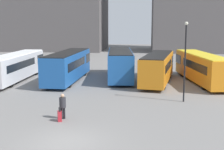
{
  "coord_description": "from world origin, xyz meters",
  "views": [
    {
      "loc": [
        4.08,
        -15.51,
        6.23
      ],
      "look_at": [
        1.14,
        12.11,
        1.64
      ],
      "focal_mm": 50.0,
      "sensor_mm": 36.0,
      "label": 1
    }
  ],
  "objects_px": {
    "bus_4": "(201,67)",
    "suitcase": "(60,116)",
    "bus_0": "(16,66)",
    "bus_2": "(120,63)",
    "bus_1": "(68,65)",
    "traveler": "(63,104)",
    "bus_3": "(158,67)",
    "lamp_post_1": "(185,56)"
  },
  "relations": [
    {
      "from": "bus_2",
      "to": "bus_4",
      "type": "relative_size",
      "value": 0.89
    },
    {
      "from": "bus_3",
      "to": "traveler",
      "type": "distance_m",
      "value": 15.22
    },
    {
      "from": "bus_3",
      "to": "suitcase",
      "type": "xyz_separation_m",
      "value": [
        -6.78,
        -14.16,
        -1.33
      ]
    },
    {
      "from": "bus_0",
      "to": "bus_2",
      "type": "height_order",
      "value": "bus_2"
    },
    {
      "from": "bus_3",
      "to": "bus_4",
      "type": "xyz_separation_m",
      "value": [
        4.69,
        0.87,
        -0.01
      ]
    },
    {
      "from": "bus_0",
      "to": "lamp_post_1",
      "type": "relative_size",
      "value": 1.96
    },
    {
      "from": "bus_1",
      "to": "bus_3",
      "type": "relative_size",
      "value": 1.08
    },
    {
      "from": "bus_2",
      "to": "bus_3",
      "type": "bearing_deg",
      "value": -123.0
    },
    {
      "from": "lamp_post_1",
      "to": "bus_2",
      "type": "bearing_deg",
      "value": 120.14
    },
    {
      "from": "bus_4",
      "to": "lamp_post_1",
      "type": "distance_m",
      "value": 9.67
    },
    {
      "from": "bus_4",
      "to": "traveler",
      "type": "relative_size",
      "value": 7.45
    },
    {
      "from": "traveler",
      "to": "suitcase",
      "type": "bearing_deg",
      "value": 151.06
    },
    {
      "from": "bus_4",
      "to": "bus_0",
      "type": "bearing_deg",
      "value": 84.01
    },
    {
      "from": "bus_0",
      "to": "traveler",
      "type": "distance_m",
      "value": 16.19
    },
    {
      "from": "bus_0",
      "to": "bus_2",
      "type": "distance_m",
      "value": 11.65
    },
    {
      "from": "bus_3",
      "to": "traveler",
      "type": "bearing_deg",
      "value": 162.94
    },
    {
      "from": "bus_3",
      "to": "traveler",
      "type": "xyz_separation_m",
      "value": [
        -6.7,
        -13.65,
        -0.66
      ]
    },
    {
      "from": "bus_4",
      "to": "suitcase",
      "type": "height_order",
      "value": "bus_4"
    },
    {
      "from": "bus_0",
      "to": "traveler",
      "type": "xyz_separation_m",
      "value": [
        8.91,
        -13.51,
        -0.6
      ]
    },
    {
      "from": "bus_3",
      "to": "suitcase",
      "type": "distance_m",
      "value": 15.75
    },
    {
      "from": "bus_0",
      "to": "suitcase",
      "type": "xyz_separation_m",
      "value": [
        8.83,
        -14.02,
        -1.27
      ]
    },
    {
      "from": "bus_0",
      "to": "bus_4",
      "type": "height_order",
      "value": "bus_4"
    },
    {
      "from": "bus_2",
      "to": "traveler",
      "type": "relative_size",
      "value": 6.66
    },
    {
      "from": "bus_4",
      "to": "lamp_post_1",
      "type": "bearing_deg",
      "value": 153.3
    },
    {
      "from": "bus_3",
      "to": "suitcase",
      "type": "height_order",
      "value": "bus_3"
    },
    {
      "from": "suitcase",
      "to": "lamp_post_1",
      "type": "distance_m",
      "value": 11.0
    },
    {
      "from": "bus_2",
      "to": "suitcase",
      "type": "xyz_separation_m",
      "value": [
        -2.59,
        -16.33,
        -1.42
      ]
    },
    {
      "from": "bus_3",
      "to": "traveler",
      "type": "height_order",
      "value": "bus_3"
    },
    {
      "from": "bus_0",
      "to": "lamp_post_1",
      "type": "distance_m",
      "value": 19.25
    },
    {
      "from": "bus_0",
      "to": "bus_3",
      "type": "height_order",
      "value": "bus_3"
    },
    {
      "from": "bus_1",
      "to": "suitcase",
      "type": "height_order",
      "value": "bus_1"
    },
    {
      "from": "bus_1",
      "to": "suitcase",
      "type": "relative_size",
      "value": 12.15
    },
    {
      "from": "bus_0",
      "to": "bus_4",
      "type": "xyz_separation_m",
      "value": [
        20.29,
        1.0,
        0.05
      ]
    },
    {
      "from": "suitcase",
      "to": "lamp_post_1",
      "type": "xyz_separation_m",
      "value": [
        8.57,
        6.03,
        3.37
      ]
    },
    {
      "from": "bus_0",
      "to": "suitcase",
      "type": "relative_size",
      "value": 13.02
    },
    {
      "from": "suitcase",
      "to": "bus_3",
      "type": "bearing_deg",
      "value": -45.85
    },
    {
      "from": "traveler",
      "to": "lamp_post_1",
      "type": "bearing_deg",
      "value": -77.23
    },
    {
      "from": "bus_2",
      "to": "traveler",
      "type": "height_order",
      "value": "bus_2"
    },
    {
      "from": "bus_1",
      "to": "lamp_post_1",
      "type": "bearing_deg",
      "value": -124.71
    },
    {
      "from": "bus_0",
      "to": "bus_3",
      "type": "distance_m",
      "value": 15.6
    },
    {
      "from": "traveler",
      "to": "lamp_post_1",
      "type": "relative_size",
      "value": 0.27
    },
    {
      "from": "bus_1",
      "to": "bus_3",
      "type": "bearing_deg",
      "value": -89.98
    }
  ]
}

